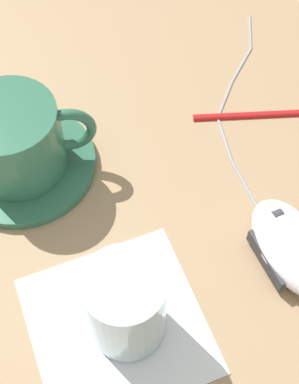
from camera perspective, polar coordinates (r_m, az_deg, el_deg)
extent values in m
plane|color=#9E7F5B|center=(0.49, -0.03, -6.20)|extent=(3.00, 3.00, 0.00)
cylinder|color=#2D664C|center=(0.54, -13.26, 2.93)|extent=(0.14, 0.14, 0.01)
cylinder|color=#2D664C|center=(0.51, -14.34, 5.43)|extent=(0.09, 0.09, 0.07)
torus|color=#2D664C|center=(0.50, -8.72, 6.54)|extent=(0.05, 0.01, 0.05)
ellipsoid|color=silver|center=(0.49, 14.95, -5.71)|extent=(0.09, 0.11, 0.03)
cylinder|color=#38383D|center=(0.49, 13.49, -2.55)|extent=(0.01, 0.01, 0.01)
cube|color=#38383D|center=(0.48, 12.23, -7.11)|extent=(0.02, 0.05, 0.02)
cylinder|color=gray|center=(0.53, 10.10, 0.97)|extent=(0.02, 0.06, 0.00)
cylinder|color=gray|center=(0.56, 8.04, 5.69)|extent=(0.01, 0.06, 0.00)
cylinder|color=gray|center=(0.60, 8.11, 9.86)|extent=(0.03, 0.05, 0.00)
cylinder|color=gray|center=(0.63, 9.85, 13.31)|extent=(0.03, 0.05, 0.00)
cylinder|color=gray|center=(0.68, 10.73, 16.47)|extent=(0.01, 0.06, 0.00)
sphere|color=gray|center=(0.52, 11.45, -1.53)|extent=(0.00, 0.00, 0.00)
sphere|color=gray|center=(0.54, 8.80, 3.34)|extent=(0.00, 0.00, 0.00)
sphere|color=gray|center=(0.58, 7.31, 7.90)|extent=(0.00, 0.00, 0.00)
sphere|color=gray|center=(0.61, 8.87, 11.69)|extent=(0.00, 0.00, 0.00)
sphere|color=gray|center=(0.66, 10.79, 14.83)|extent=(0.00, 0.00, 0.00)
sphere|color=gray|center=(0.70, 10.67, 18.01)|extent=(0.00, 0.00, 0.00)
cube|color=white|center=(0.46, -3.45, -13.97)|extent=(0.18, 0.18, 0.00)
cylinder|color=silver|center=(0.42, -2.53, -12.02)|extent=(0.06, 0.06, 0.09)
cylinder|color=#B21919|center=(0.58, 11.89, 8.27)|extent=(0.15, 0.01, 0.01)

